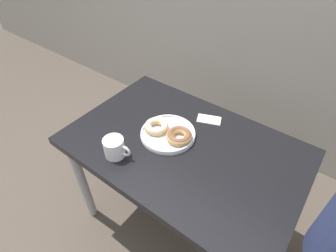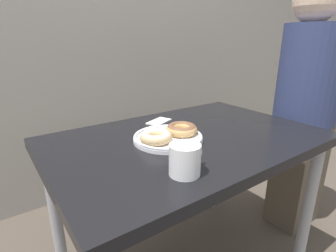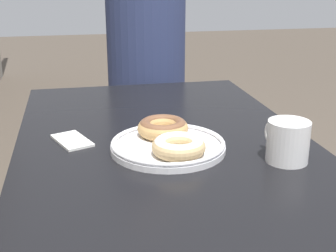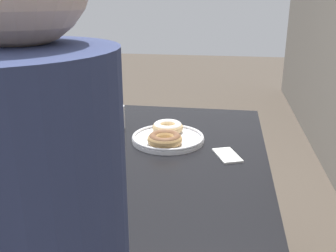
{
  "view_description": "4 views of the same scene",
  "coord_description": "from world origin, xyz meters",
  "views": [
    {
      "loc": [
        0.46,
        -0.58,
        1.59
      ],
      "look_at": [
        -0.1,
        0.15,
        0.76
      ],
      "focal_mm": 28.0,
      "sensor_mm": 36.0,
      "label": 1
    },
    {
      "loc": [
        -0.64,
        -0.61,
        1.08
      ],
      "look_at": [
        -0.1,
        0.15,
        0.76
      ],
      "focal_mm": 28.0,
      "sensor_mm": 36.0,
      "label": 2
    },
    {
      "loc": [
        -1.09,
        0.36,
        1.11
      ],
      "look_at": [
        -0.1,
        0.15,
        0.76
      ],
      "focal_mm": 50.0,
      "sensor_mm": 36.0,
      "label": 3
    },
    {
      "loc": [
        1.18,
        0.36,
        1.21
      ],
      "look_at": [
        -0.1,
        0.15,
        0.76
      ],
      "focal_mm": 40.0,
      "sensor_mm": 36.0,
      "label": 4
    }
  ],
  "objects": [
    {
      "name": "wall_back",
      "position": [
        0.0,
        1.12,
        1.3
      ],
      "size": [
        8.0,
        0.05,
        2.6
      ],
      "color": "#9E998E",
      "rests_on": "ground_plane"
    },
    {
      "name": "dining_table",
      "position": [
        0.0,
        0.15,
        0.62
      ],
      "size": [
        1.1,
        0.72,
        0.7
      ],
      "color": "black",
      "rests_on": "ground_plane"
    },
    {
      "name": "donut_plate",
      "position": [
        -0.09,
        0.15,
        0.73
      ],
      "size": [
        0.28,
        0.27,
        0.05
      ],
      "color": "white",
      "rests_on": "dining_table"
    },
    {
      "name": "coffee_mug",
      "position": [
        -0.21,
        -0.09,
        0.75
      ],
      "size": [
        0.13,
        0.09,
        0.09
      ],
      "color": "white",
      "rests_on": "dining_table"
    },
    {
      "name": "person_figure",
      "position": [
        0.76,
        0.07,
        0.71
      ],
      "size": [
        0.34,
        0.31,
        1.35
      ],
      "color": "brown",
      "rests_on": "ground_plane"
    },
    {
      "name": "napkin",
      "position": [
        0.01,
        0.37,
        0.71
      ],
      "size": [
        0.14,
        0.11,
        0.01
      ],
      "color": "white",
      "rests_on": "dining_table"
    }
  ]
}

